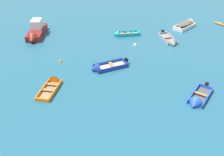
{
  "coord_description": "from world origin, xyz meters",
  "views": [
    {
      "loc": [
        -4.61,
        -0.54,
        14.35
      ],
      "look_at": [
        0.0,
        21.58,
        0.15
      ],
      "focal_mm": 40.8,
      "sensor_mm": 36.0,
      "label": 1
    }
  ],
  "objects_px": {
    "rowboat_grey_cluster_outer": "(171,42)",
    "rowboat_blue_near_left": "(197,101)",
    "rowboat_deep_blue_far_left": "(102,68)",
    "motor_launch_maroon_center": "(36,32)",
    "kayak_orange_distant_center": "(223,25)",
    "rowboat_turquoise_midfield_right": "(121,34)",
    "rowboat_orange_back_row_left": "(54,83)",
    "mooring_buoy_midfield": "(61,62)",
    "mooring_buoy_outer_edge": "(135,45)",
    "rowboat_white_near_camera": "(187,24)"
  },
  "relations": [
    {
      "from": "rowboat_deep_blue_far_left",
      "to": "mooring_buoy_midfield",
      "type": "relative_size",
      "value": 11.41
    },
    {
      "from": "rowboat_blue_near_left",
      "to": "rowboat_white_near_camera",
      "type": "xyz_separation_m",
      "value": [
        7.87,
        18.21,
        0.22
      ]
    },
    {
      "from": "rowboat_grey_cluster_outer",
      "to": "rowboat_orange_back_row_left",
      "type": "bearing_deg",
      "value": -155.31
    },
    {
      "from": "rowboat_turquoise_midfield_right",
      "to": "mooring_buoy_outer_edge",
      "type": "bearing_deg",
      "value": -73.8
    },
    {
      "from": "kayak_orange_distant_center",
      "to": "mooring_buoy_midfield",
      "type": "height_order",
      "value": "kayak_orange_distant_center"
    },
    {
      "from": "rowboat_blue_near_left",
      "to": "rowboat_grey_cluster_outer",
      "type": "bearing_deg",
      "value": 77.37
    },
    {
      "from": "rowboat_deep_blue_far_left",
      "to": "rowboat_turquoise_midfield_right",
      "type": "relative_size",
      "value": 1.19
    },
    {
      "from": "rowboat_blue_near_left",
      "to": "rowboat_white_near_camera",
      "type": "bearing_deg",
      "value": 66.64
    },
    {
      "from": "rowboat_turquoise_midfield_right",
      "to": "rowboat_white_near_camera",
      "type": "height_order",
      "value": "rowboat_white_near_camera"
    },
    {
      "from": "rowboat_grey_cluster_outer",
      "to": "rowboat_blue_near_left",
      "type": "bearing_deg",
      "value": -102.63
    },
    {
      "from": "rowboat_orange_back_row_left",
      "to": "mooring_buoy_midfield",
      "type": "distance_m",
      "value": 4.95
    },
    {
      "from": "rowboat_blue_near_left",
      "to": "rowboat_white_near_camera",
      "type": "relative_size",
      "value": 0.8
    },
    {
      "from": "rowboat_blue_near_left",
      "to": "kayak_orange_distant_center",
      "type": "relative_size",
      "value": 1.21
    },
    {
      "from": "rowboat_turquoise_midfield_right",
      "to": "rowboat_deep_blue_far_left",
      "type": "bearing_deg",
      "value": -116.11
    },
    {
      "from": "rowboat_deep_blue_far_left",
      "to": "rowboat_white_near_camera",
      "type": "bearing_deg",
      "value": 34.23
    },
    {
      "from": "rowboat_orange_back_row_left",
      "to": "rowboat_grey_cluster_outer",
      "type": "height_order",
      "value": "rowboat_grey_cluster_outer"
    },
    {
      "from": "rowboat_orange_back_row_left",
      "to": "rowboat_deep_blue_far_left",
      "type": "distance_m",
      "value": 5.7
    },
    {
      "from": "rowboat_white_near_camera",
      "to": "motor_launch_maroon_center",
      "type": "xyz_separation_m",
      "value": [
        -22.93,
        0.81,
        0.27
      ]
    },
    {
      "from": "rowboat_blue_near_left",
      "to": "kayak_orange_distant_center",
      "type": "height_order",
      "value": "rowboat_blue_near_left"
    },
    {
      "from": "rowboat_blue_near_left",
      "to": "motor_launch_maroon_center",
      "type": "height_order",
      "value": "motor_launch_maroon_center"
    },
    {
      "from": "rowboat_deep_blue_far_left",
      "to": "rowboat_turquoise_midfield_right",
      "type": "height_order",
      "value": "rowboat_deep_blue_far_left"
    },
    {
      "from": "rowboat_turquoise_midfield_right",
      "to": "mooring_buoy_outer_edge",
      "type": "height_order",
      "value": "rowboat_turquoise_midfield_right"
    },
    {
      "from": "rowboat_orange_back_row_left",
      "to": "rowboat_white_near_camera",
      "type": "bearing_deg",
      "value": 31.21
    },
    {
      "from": "rowboat_blue_near_left",
      "to": "mooring_buoy_midfield",
      "type": "height_order",
      "value": "rowboat_blue_near_left"
    },
    {
      "from": "kayak_orange_distant_center",
      "to": "rowboat_grey_cluster_outer",
      "type": "bearing_deg",
      "value": -157.05
    },
    {
      "from": "motor_launch_maroon_center",
      "to": "mooring_buoy_outer_edge",
      "type": "distance_m",
      "value": 14.3
    },
    {
      "from": "rowboat_white_near_camera",
      "to": "rowboat_deep_blue_far_left",
      "type": "bearing_deg",
      "value": -145.77
    },
    {
      "from": "rowboat_turquoise_midfield_right",
      "to": "mooring_buoy_midfield",
      "type": "height_order",
      "value": "rowboat_turquoise_midfield_right"
    },
    {
      "from": "rowboat_grey_cluster_outer",
      "to": "motor_launch_maroon_center",
      "type": "distance_m",
      "value": 18.97
    },
    {
      "from": "rowboat_orange_back_row_left",
      "to": "motor_launch_maroon_center",
      "type": "xyz_separation_m",
      "value": [
        -2.24,
        13.35,
        0.5
      ]
    },
    {
      "from": "motor_launch_maroon_center",
      "to": "kayak_orange_distant_center",
      "type": "xyz_separation_m",
      "value": [
        28.73,
        -1.56,
        -0.52
      ]
    },
    {
      "from": "mooring_buoy_midfield",
      "to": "rowboat_blue_near_left",
      "type": "bearing_deg",
      "value": -41.42
    },
    {
      "from": "mooring_buoy_outer_edge",
      "to": "motor_launch_maroon_center",
      "type": "bearing_deg",
      "value": 155.84
    },
    {
      "from": "rowboat_deep_blue_far_left",
      "to": "mooring_buoy_outer_edge",
      "type": "bearing_deg",
      "value": 44.73
    },
    {
      "from": "rowboat_blue_near_left",
      "to": "kayak_orange_distant_center",
      "type": "xyz_separation_m",
      "value": [
        13.67,
        17.47,
        -0.04
      ]
    },
    {
      "from": "kayak_orange_distant_center",
      "to": "mooring_buoy_midfield",
      "type": "distance_m",
      "value": 26.54
    },
    {
      "from": "rowboat_blue_near_left",
      "to": "mooring_buoy_outer_edge",
      "type": "xyz_separation_m",
      "value": [
        -2.03,
        13.18,
        -0.18
      ]
    },
    {
      "from": "mooring_buoy_outer_edge",
      "to": "mooring_buoy_midfield",
      "type": "bearing_deg",
      "value": -165.16
    },
    {
      "from": "motor_launch_maroon_center",
      "to": "mooring_buoy_midfield",
      "type": "distance_m",
      "value": 9.05
    },
    {
      "from": "mooring_buoy_outer_edge",
      "to": "rowboat_orange_back_row_left",
      "type": "bearing_deg",
      "value": -145.2
    },
    {
      "from": "rowboat_deep_blue_far_left",
      "to": "kayak_orange_distant_center",
      "type": "height_order",
      "value": "rowboat_deep_blue_far_left"
    },
    {
      "from": "kayak_orange_distant_center",
      "to": "rowboat_blue_near_left",
      "type": "bearing_deg",
      "value": -128.05
    },
    {
      "from": "rowboat_orange_back_row_left",
      "to": "mooring_buoy_outer_edge",
      "type": "distance_m",
      "value": 13.14
    },
    {
      "from": "rowboat_deep_blue_far_left",
      "to": "kayak_orange_distant_center",
      "type": "bearing_deg",
      "value": 24.64
    },
    {
      "from": "rowboat_deep_blue_far_left",
      "to": "rowboat_grey_cluster_outer",
      "type": "bearing_deg",
      "value": 26.35
    },
    {
      "from": "rowboat_white_near_camera",
      "to": "kayak_orange_distant_center",
      "type": "bearing_deg",
      "value": -7.33
    },
    {
      "from": "rowboat_orange_back_row_left",
      "to": "mooring_buoy_outer_edge",
      "type": "bearing_deg",
      "value": 34.8
    },
    {
      "from": "rowboat_turquoise_midfield_right",
      "to": "rowboat_orange_back_row_left",
      "type": "bearing_deg",
      "value": -131.24
    },
    {
      "from": "rowboat_grey_cluster_outer",
      "to": "motor_launch_maroon_center",
      "type": "height_order",
      "value": "motor_launch_maroon_center"
    },
    {
      "from": "rowboat_deep_blue_far_left",
      "to": "rowboat_white_near_camera",
      "type": "relative_size",
      "value": 0.98
    }
  ]
}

